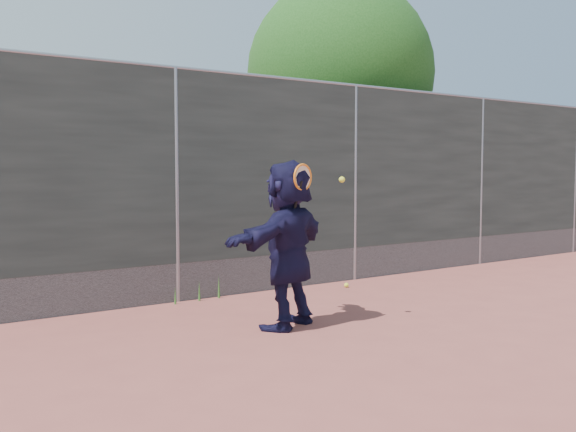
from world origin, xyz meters
TOP-DOWN VIEW (x-y plane):
  - ground at (0.00, 0.00)m, footprint 80.00×80.00m
  - player at (0.42, 1.58)m, footprint 1.75×1.16m
  - ball_ground at (2.45, 3.03)m, footprint 0.07×0.07m
  - fence at (-0.00, 3.50)m, footprint 20.00×0.06m
  - swing_action at (0.51, 1.38)m, footprint 0.70×0.14m
  - tree_right at (4.68, 5.75)m, footprint 3.78×3.60m
  - weed_clump at (0.29, 3.38)m, footprint 0.68×0.07m

SIDE VIEW (x-z plane):
  - ground at x=0.00m, z-range 0.00..0.00m
  - ball_ground at x=2.45m, z-range 0.00..0.07m
  - weed_clump at x=0.29m, z-range -0.02..0.28m
  - player at x=0.42m, z-range 0.00..1.81m
  - fence at x=0.00m, z-range 0.07..3.09m
  - swing_action at x=0.51m, z-range 1.35..1.86m
  - tree_right at x=4.68m, z-range 0.80..6.19m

